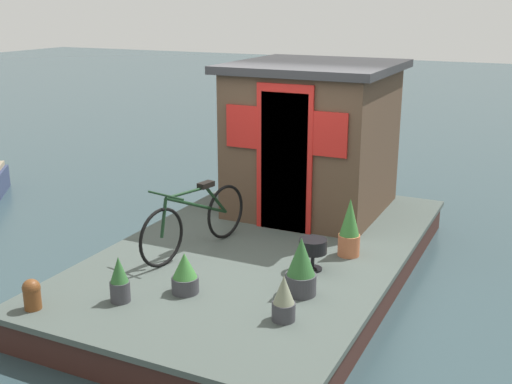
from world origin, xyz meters
TOP-DOWN VIEW (x-y plane):
  - ground_plane at (0.00, 0.00)m, footprint 60.00×60.00m
  - houseboat_deck at (0.00, 0.00)m, footprint 5.31×3.17m
  - houseboat_cabin at (1.54, 0.00)m, footprint 2.10×2.05m
  - bicycle at (-0.48, 0.62)m, footprint 1.70×0.51m
  - potted_plant_fern at (-1.46, 0.16)m, footprint 0.27×0.27m
  - potted_plant_lavender at (-1.01, -0.87)m, footprint 0.30×0.30m
  - potted_plant_thyme at (0.14, -0.98)m, footprint 0.24×0.24m
  - potted_plant_mint at (-1.89, 0.60)m, footprint 0.19×0.19m
  - potted_plant_succulent at (-1.56, -0.93)m, footprint 0.21×0.21m
  - charcoal_grill at (-0.41, -0.76)m, footprint 0.29×0.29m
  - mooring_bollard at (-2.36, 1.23)m, footprint 0.17×0.17m

SIDE VIEW (x-z plane):
  - ground_plane at x=0.00m, z-range 0.00..0.00m
  - houseboat_deck at x=0.00m, z-range 0.00..0.39m
  - mooring_bollard at x=-2.36m, z-range 0.39..0.69m
  - potted_plant_fern at x=-1.46m, z-range 0.38..0.78m
  - potted_plant_succulent at x=-1.56m, z-range 0.38..0.80m
  - potted_plant_mint at x=-1.89m, z-range 0.37..0.82m
  - charcoal_grill at x=-0.41m, z-range 0.46..0.80m
  - potted_plant_lavender at x=-1.01m, z-range 0.37..0.95m
  - potted_plant_thyme at x=0.14m, z-range 0.37..1.03m
  - bicycle at x=-0.48m, z-range 0.36..1.14m
  - houseboat_cabin at x=1.54m, z-range 0.40..2.36m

